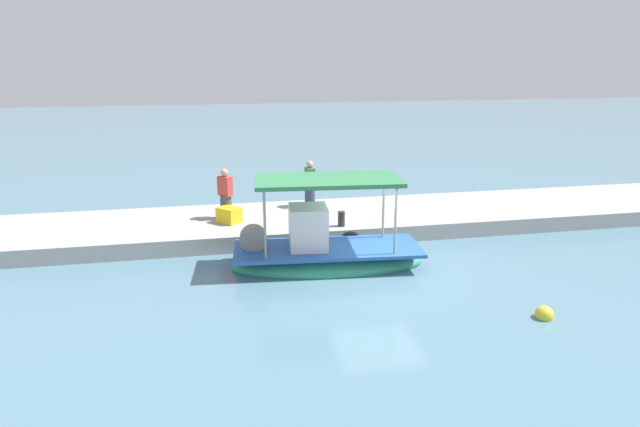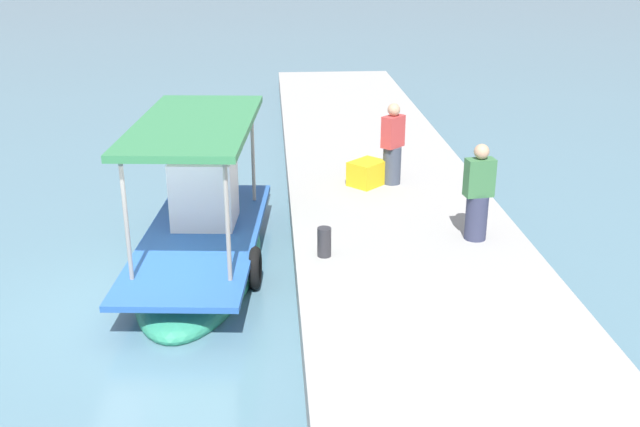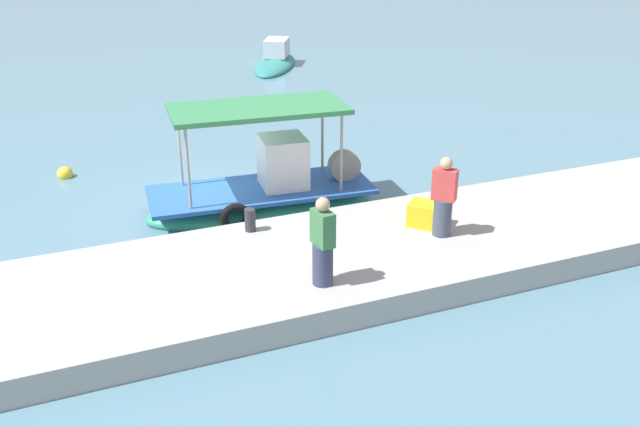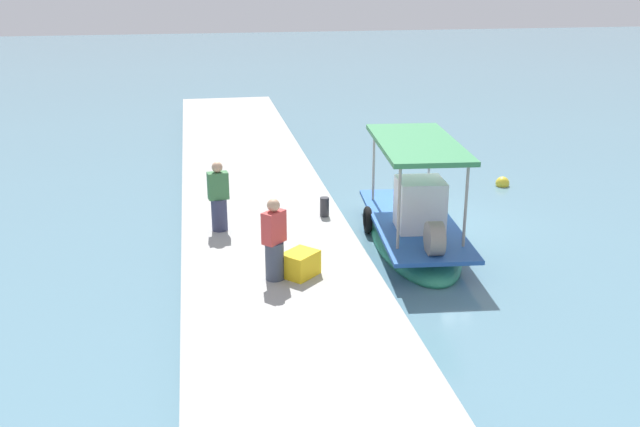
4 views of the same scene
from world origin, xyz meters
name	(u,v)px [view 3 (image 3 of 4)]	position (x,y,z in m)	size (l,w,h in m)	color
ground_plane	(202,208)	(0.00, 0.00, 0.00)	(120.00, 120.00, 0.00)	slate
dock_quay	(254,278)	(0.00, -4.51, 0.28)	(36.00, 4.24, 0.55)	#A5A4A0
main_fishing_boat	(265,194)	(1.48, -0.73, 0.45)	(5.96, 2.56, 3.07)	#30946D
fisherman_near_bollard	(444,200)	(4.24, -4.65, 1.36)	(0.56, 0.56, 1.78)	#3F4758
fisherman_by_crate	(323,246)	(1.02, -5.67, 1.36)	(0.44, 0.53, 1.77)	#343956
mooring_bollard	(250,220)	(0.44, -2.89, 0.81)	(0.24, 0.24, 0.51)	#2D2D33
cargo_crate	(426,214)	(4.16, -4.10, 0.82)	(0.73, 0.58, 0.54)	yellow
marker_buoy	(65,174)	(-3.06, 3.68, 0.09)	(0.45, 0.45, 0.45)	yellow
moored_boat_near	(275,62)	(7.24, 15.23, 0.20)	(3.93, 5.23, 1.45)	teal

